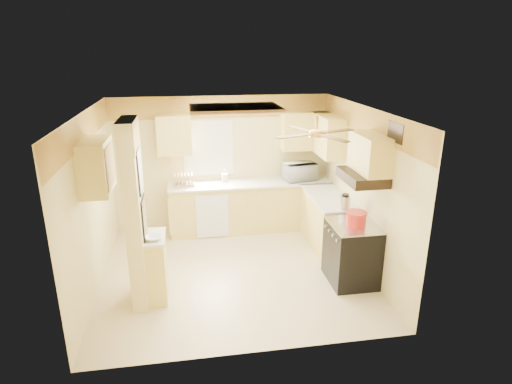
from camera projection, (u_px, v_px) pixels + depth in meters
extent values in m
plane|color=beige|center=(235.00, 271.00, 6.68)|extent=(4.00, 4.00, 0.00)
plane|color=white|center=(232.00, 110.00, 5.88)|extent=(4.00, 4.00, 0.00)
plane|color=#DBC886|center=(222.00, 163.00, 8.05)|extent=(4.00, 0.00, 4.00)
plane|color=#DBC886|center=(254.00, 255.00, 4.50)|extent=(4.00, 0.00, 4.00)
plane|color=#DBC886|center=(91.00, 204.00, 5.97)|extent=(0.00, 3.80, 3.80)
plane|color=#DBC886|center=(362.00, 189.00, 6.59)|extent=(0.00, 3.80, 3.80)
cube|color=#EDBC46|center=(221.00, 107.00, 7.70)|extent=(4.00, 0.02, 0.40)
cube|color=#DBC886|center=(135.00, 215.00, 5.56)|extent=(0.20, 0.70, 2.50)
cube|color=#EED46F|center=(157.00, 269.00, 5.85)|extent=(0.25, 0.55, 0.90)
cube|color=silver|center=(154.00, 237.00, 5.70)|extent=(0.28, 0.58, 0.04)
cube|color=#EED46F|center=(251.00, 207.00, 8.11)|extent=(3.00, 0.60, 0.90)
cube|color=#EED46F|center=(328.00, 223.00, 7.36)|extent=(0.60, 1.40, 0.90)
cube|color=silver|center=(251.00, 183.00, 7.95)|extent=(3.04, 0.64, 0.04)
cube|color=silver|center=(329.00, 197.00, 7.21)|extent=(0.64, 1.44, 0.04)
cube|color=white|center=(212.00, 216.00, 7.71)|extent=(0.58, 0.02, 0.80)
cube|color=white|center=(208.00, 148.00, 7.91)|extent=(0.92, 0.02, 1.02)
cube|color=white|center=(208.00, 148.00, 7.91)|extent=(0.80, 0.02, 0.90)
cube|color=#EED46F|center=(174.00, 135.00, 7.57)|extent=(0.60, 0.35, 0.70)
cube|color=#EED46F|center=(305.00, 131.00, 7.94)|extent=(0.90, 0.35, 0.70)
cube|color=#EED46F|center=(328.00, 135.00, 7.54)|extent=(0.35, 1.00, 0.70)
cube|color=#EED46F|center=(96.00, 166.00, 5.57)|extent=(0.35, 0.75, 0.70)
cube|color=#EED46F|center=(370.00, 153.00, 5.82)|extent=(0.35, 0.76, 0.52)
cube|color=black|center=(352.00, 253.00, 6.28)|extent=(0.65, 0.76, 0.90)
cube|color=silver|center=(354.00, 225.00, 6.13)|extent=(0.66, 0.77, 0.02)
cylinder|color=silver|center=(337.00, 240.00, 5.88)|extent=(0.03, 0.05, 0.05)
cylinder|color=silver|center=(333.00, 235.00, 6.04)|extent=(0.03, 0.05, 0.05)
cylinder|color=silver|center=(330.00, 231.00, 6.19)|extent=(0.03, 0.05, 0.05)
cylinder|color=silver|center=(326.00, 226.00, 6.35)|extent=(0.03, 0.05, 0.05)
cube|color=black|center=(362.00, 177.00, 5.91)|extent=(0.50, 0.76, 0.14)
cube|color=black|center=(140.00, 171.00, 5.38)|extent=(0.02, 0.42, 0.57)
cube|color=white|center=(140.00, 171.00, 5.38)|extent=(0.01, 0.37, 0.52)
cube|color=black|center=(144.00, 218.00, 5.59)|extent=(0.02, 0.42, 0.57)
cube|color=yellow|center=(145.00, 218.00, 5.59)|extent=(0.01, 0.37, 0.52)
cube|color=brown|center=(235.00, 108.00, 6.37)|extent=(1.35, 0.95, 0.06)
cube|color=white|center=(235.00, 110.00, 6.38)|extent=(1.15, 0.75, 0.02)
cylinder|color=gold|center=(317.00, 123.00, 5.40)|extent=(0.04, 0.04, 0.16)
cylinder|color=gold|center=(316.00, 133.00, 5.45)|extent=(0.18, 0.18, 0.08)
cube|color=brown|center=(336.00, 131.00, 5.60)|extent=(0.55, 0.28, 0.01)
cube|color=brown|center=(302.00, 129.00, 5.71)|extent=(0.28, 0.55, 0.01)
cube|color=brown|center=(296.00, 136.00, 5.30)|extent=(0.55, 0.28, 0.01)
cube|color=brown|center=(332.00, 138.00, 5.18)|extent=(0.28, 0.55, 0.01)
cube|color=black|center=(396.00, 132.00, 5.41)|extent=(0.02, 0.40, 0.25)
imported|color=white|center=(300.00, 171.00, 8.05)|extent=(0.64, 0.49, 0.32)
imported|color=white|center=(154.00, 238.00, 5.57)|extent=(0.23, 0.23, 0.05)
cylinder|color=red|center=(356.00, 219.00, 6.07)|extent=(0.28, 0.28, 0.18)
cylinder|color=red|center=(356.00, 213.00, 6.03)|extent=(0.31, 0.31, 0.02)
cylinder|color=silver|center=(345.00, 203.00, 6.59)|extent=(0.16, 0.16, 0.22)
cylinder|color=black|center=(345.00, 195.00, 6.55)|extent=(0.11, 0.11, 0.03)
cube|color=tan|center=(184.00, 184.00, 7.76)|extent=(0.39, 0.30, 0.04)
cube|color=tan|center=(175.00, 180.00, 7.71)|extent=(0.02, 0.24, 0.21)
cube|color=tan|center=(178.00, 180.00, 7.72)|extent=(0.02, 0.24, 0.21)
cube|color=tan|center=(182.00, 180.00, 7.73)|extent=(0.02, 0.24, 0.21)
cube|color=tan|center=(185.00, 180.00, 7.74)|extent=(0.02, 0.24, 0.21)
cube|color=tan|center=(189.00, 180.00, 7.75)|extent=(0.02, 0.24, 0.21)
cube|color=tan|center=(192.00, 179.00, 7.76)|extent=(0.02, 0.24, 0.21)
cylinder|color=white|center=(178.00, 180.00, 7.72)|extent=(0.01, 0.21, 0.21)
cylinder|color=white|center=(185.00, 180.00, 7.74)|extent=(0.01, 0.21, 0.21)
cylinder|color=white|center=(225.00, 178.00, 7.97)|extent=(0.12, 0.12, 0.15)
cylinder|color=tan|center=(226.00, 175.00, 7.96)|extent=(0.01, 0.01, 0.24)
cylinder|color=tan|center=(224.00, 175.00, 7.98)|extent=(0.01, 0.01, 0.24)
cylinder|color=tan|center=(223.00, 175.00, 7.95)|extent=(0.01, 0.01, 0.24)
cylinder|color=tan|center=(225.00, 176.00, 7.94)|extent=(0.01, 0.01, 0.24)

